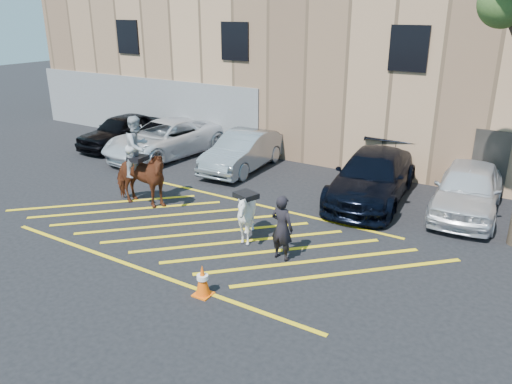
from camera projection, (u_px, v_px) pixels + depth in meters
The scene contains 12 objects.
ground at pixel (215, 229), 14.10m from camera, with size 90.00×90.00×0.00m, color black.
car_black_suv at pixel (122, 131), 22.15m from camera, with size 1.73×4.29×1.46m, color black.
car_white_pickup at pixel (165, 139), 20.73m from camera, with size 2.51×5.45×1.52m, color white.
car_silver_sedan at pixel (243, 151), 19.07m from camera, with size 1.53×4.40×1.45m, color #91989E.
car_blue_suv at pixel (372, 177), 16.05m from camera, with size 2.15×5.30×1.54m, color black.
car_white_suv at pixel (468, 189), 14.94m from camera, with size 1.82×4.53×1.54m, color white.
handler at pixel (282, 228), 12.16m from camera, with size 0.61×0.40×1.67m, color black.
warehouse at pixel (372, 60), 22.35m from camera, with size 32.42×10.20×7.30m.
hatching_zone at pixel (208, 233), 13.86m from camera, with size 12.60×5.12×0.01m.
mounted_bay at pixel (139, 171), 15.36m from camera, with size 2.26×1.21×2.86m.
saddled_white at pixel (246, 215), 13.12m from camera, with size 1.52×1.62×1.47m.
traffic_cone at pixel (203, 280), 10.74m from camera, with size 0.39×0.39×0.73m.
Camera 1 is at (7.83, -10.26, 5.89)m, focal length 35.00 mm.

